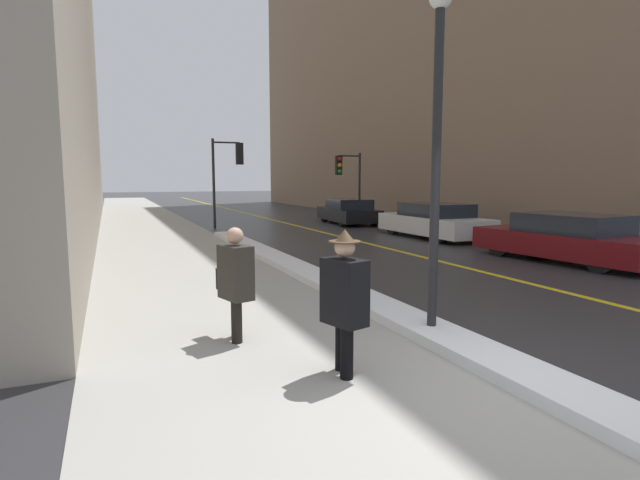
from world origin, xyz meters
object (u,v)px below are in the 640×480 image
object	(u,v)px
pedestrian_with_shoulder_bag	(235,278)
parked_car_maroon	(567,239)
parked_car_white	(434,221)
lamp_post	(437,130)
traffic_light_far	(346,172)
pedestrian_trailing	(344,296)
traffic_light_near	(230,164)
parked_car_black	(348,212)

from	to	relation	value
pedestrian_with_shoulder_bag	parked_car_maroon	world-z (taller)	pedestrian_with_shoulder_bag
parked_car_white	lamp_post	bearing A→B (deg)	143.96
parked_car_maroon	lamp_post	bearing A→B (deg)	113.14
pedestrian_with_shoulder_bag	parked_car_white	world-z (taller)	pedestrian_with_shoulder_bag
traffic_light_far	pedestrian_trailing	distance (m)	18.89
pedestrian_trailing	lamp_post	bearing A→B (deg)	97.90
traffic_light_far	parked_car_maroon	size ratio (longest dim) A/B	0.70
pedestrian_trailing	parked_car_white	xyz separation A→B (m)	(8.32, 9.99, -0.26)
traffic_light_far	lamp_post	bearing A→B (deg)	69.10
pedestrian_trailing	parked_car_maroon	world-z (taller)	pedestrian_trailing
lamp_post	pedestrian_with_shoulder_bag	world-z (taller)	lamp_post
traffic_light_near	pedestrian_trailing	xyz separation A→B (m)	(-2.53, -16.30, -1.83)
pedestrian_with_shoulder_bag	lamp_post	bearing A→B (deg)	54.43
lamp_post	parked_car_black	size ratio (longest dim) A/B	1.01
traffic_light_near	pedestrian_trailing	bearing A→B (deg)	-95.72
pedestrian_trailing	traffic_light_near	bearing A→B (deg)	154.93
traffic_light_near	pedestrian_trailing	distance (m)	16.59
pedestrian_trailing	parked_car_white	world-z (taller)	pedestrian_trailing
parked_car_maroon	traffic_light_far	bearing A→B (deg)	-5.45
traffic_light_near	parked_car_white	world-z (taller)	traffic_light_near
traffic_light_far	pedestrian_trailing	size ratio (longest dim) A/B	2.13
lamp_post	pedestrian_with_shoulder_bag	bearing A→B (deg)	160.68
parked_car_maroon	parked_car_white	size ratio (longest dim) A/B	1.01
traffic_light_near	pedestrian_with_shoulder_bag	world-z (taller)	traffic_light_near
parked_car_white	parked_car_black	distance (m)	6.20
parked_car_white	parked_car_maroon	bearing A→B (deg)	179.72
parked_car_maroon	parked_car_white	xyz separation A→B (m)	(0.01, 5.58, 0.01)
pedestrian_trailing	parked_car_white	bearing A→B (deg)	123.97
pedestrian_with_shoulder_bag	parked_car_maroon	distance (m)	9.52
pedestrian_trailing	parked_car_black	world-z (taller)	pedestrian_trailing
pedestrian_trailing	pedestrian_with_shoulder_bag	distance (m)	1.75
traffic_light_far	parked_car_white	bearing A→B (deg)	91.92
traffic_light_far	pedestrian_with_shoulder_bag	distance (m)	17.88
traffic_light_near	parked_car_black	world-z (taller)	traffic_light_near
traffic_light_near	traffic_light_far	xyz separation A→B (m)	(5.72, 0.62, -0.31)
traffic_light_far	parked_car_white	distance (m)	7.16
lamp_post	parked_car_white	xyz separation A→B (m)	(6.70, 9.26, -2.08)
pedestrian_trailing	parked_car_maroon	bearing A→B (deg)	101.72
traffic_light_far	parked_car_white	xyz separation A→B (m)	(0.07, -6.93, -1.78)
parked_car_maroon	parked_car_black	size ratio (longest dim) A/B	1.08
traffic_light_far	parked_car_black	world-z (taller)	traffic_light_far
parked_car_white	pedestrian_with_shoulder_bag	bearing A→B (deg)	132.62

